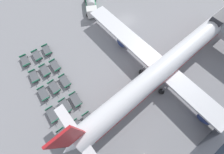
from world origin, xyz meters
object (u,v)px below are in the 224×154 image
(baggage_dolly_row_mid_b_col_e, at_px, (89,120))
(baggage_dolly_row_near_col_c, at_px, (43,94))
(airplane, at_px, (168,64))
(baggage_dolly_row_mid_b_col_a, at_px, (47,50))
(baggage_dolly_row_mid_b_col_b, at_px, (55,66))
(baggage_dolly_row_mid_a_col_e, at_px, (77,128))
(baggage_dolly_row_near_col_e, at_px, (64,137))
(baggage_dolly_row_mid_b_col_d, at_px, (76,100))
(fuel_tanker_primary, at_px, (91,4))
(baggage_dolly_row_mid_a_col_b, at_px, (45,71))
(baggage_dolly_row_mid_a_col_a, at_px, (37,56))
(baggage_dolly_row_near_col_d, at_px, (52,115))
(baggage_dolly_row_mid_a_col_c, at_px, (54,87))
(baggage_dolly_row_mid_b_col_c, at_px, (65,81))
(baggage_dolly_row_near_col_a, at_px, (25,61))
(baggage_dolly_row_near_col_b, at_px, (34,76))
(baggage_dolly_row_mid_a_col_d, at_px, (65,106))

(baggage_dolly_row_mid_b_col_e, bearing_deg, baggage_dolly_row_near_col_c, -154.36)
(airplane, xyz_separation_m, baggage_dolly_row_near_col_c, (-10.31, -22.38, -2.99))
(baggage_dolly_row_mid_b_col_a, distance_m, baggage_dolly_row_mid_b_col_b, 4.82)
(baggage_dolly_row_mid_a_col_e, xyz_separation_m, baggage_dolly_row_mid_b_col_b, (-13.81, 2.53, 0.00))
(baggage_dolly_row_near_col_e, bearing_deg, baggage_dolly_row_mid_b_col_d, 132.97)
(fuel_tanker_primary, bearing_deg, baggage_dolly_row_near_col_e, -40.61)
(baggage_dolly_row_near_col_c, distance_m, baggage_dolly_row_near_col_e, 9.30)
(baggage_dolly_row_mid_a_col_b, bearing_deg, baggage_dolly_row_mid_b_col_d, 12.86)
(baggage_dolly_row_mid_a_col_a, bearing_deg, baggage_dolly_row_near_col_d, -11.67)
(baggage_dolly_row_near_col_d, xyz_separation_m, baggage_dolly_row_mid_b_col_a, (-13.97, 5.30, 0.00))
(baggage_dolly_row_near_col_c, relative_size, baggage_dolly_row_near_col_e, 1.00)
(baggage_dolly_row_mid_a_col_c, xyz_separation_m, baggage_dolly_row_mid_b_col_c, (0.08, 2.34, 0.00))
(baggage_dolly_row_mid_a_col_e, bearing_deg, baggage_dolly_row_near_col_e, -91.63)
(baggage_dolly_row_mid_a_col_a, relative_size, baggage_dolly_row_mid_a_col_b, 1.00)
(baggage_dolly_row_near_col_c, height_order, baggage_dolly_row_near_col_e, same)
(baggage_dolly_row_near_col_a, height_order, baggage_dolly_row_mid_b_col_d, same)
(baggage_dolly_row_mid_b_col_e, bearing_deg, baggage_dolly_row_mid_a_col_a, -173.72)
(baggage_dolly_row_near_col_a, relative_size, baggage_dolly_row_mid_a_col_a, 1.01)
(airplane, distance_m, baggage_dolly_row_mid_a_col_e, 20.47)
(baggage_dolly_row_mid_b_col_b, relative_size, baggage_dolly_row_mid_b_col_e, 1.00)
(baggage_dolly_row_near_col_a, bearing_deg, baggage_dolly_row_near_col_b, 1.36)
(baggage_dolly_row_mid_a_col_c, bearing_deg, baggage_dolly_row_near_col_d, -29.31)
(airplane, relative_size, baggage_dolly_row_mid_a_col_e, 13.01)
(baggage_dolly_row_near_col_d, distance_m, baggage_dolly_row_mid_a_col_c, 5.43)
(baggage_dolly_row_near_col_a, xyz_separation_m, baggage_dolly_row_mid_b_col_b, (4.97, 4.79, 0.00))
(airplane, bearing_deg, baggage_dolly_row_mid_a_col_a, -134.44)
(baggage_dolly_row_near_col_c, height_order, baggage_dolly_row_mid_a_col_e, same)
(baggage_dolly_row_mid_a_col_e, xyz_separation_m, baggage_dolly_row_mid_b_col_c, (-9.30, 2.50, 0.00))
(baggage_dolly_row_near_col_e, bearing_deg, baggage_dolly_row_mid_b_col_c, 151.41)
(baggage_dolly_row_near_col_a, bearing_deg, baggage_dolly_row_mid_a_col_e, 6.89)
(baggage_dolly_row_mid_a_col_d, bearing_deg, baggage_dolly_row_mid_a_col_b, 179.70)
(baggage_dolly_row_near_col_e, distance_m, baggage_dolly_row_mid_b_col_c, 10.51)
(baggage_dolly_row_near_col_d, height_order, baggage_dolly_row_mid_a_col_c, same)
(baggage_dolly_row_near_col_b, relative_size, baggage_dolly_row_mid_b_col_b, 1.01)
(baggage_dolly_row_near_col_b, xyz_separation_m, baggage_dolly_row_mid_a_col_c, (4.62, 2.32, 0.00))
(baggage_dolly_row_mid_a_col_e, bearing_deg, baggage_dolly_row_near_col_d, -151.74)
(baggage_dolly_row_mid_a_col_b, xyz_separation_m, baggage_dolly_row_mid_b_col_e, (14.13, 2.21, 0.00))
(fuel_tanker_primary, bearing_deg, baggage_dolly_row_mid_a_col_a, -70.66)
(baggage_dolly_row_near_col_d, height_order, baggage_dolly_row_mid_a_col_d, same)
(baggage_dolly_row_mid_a_col_d, height_order, baggage_dolly_row_mid_b_col_c, same)
(baggage_dolly_row_mid_b_col_e, bearing_deg, baggage_dolly_row_mid_a_col_c, -166.67)
(baggage_dolly_row_mid_b_col_b, bearing_deg, baggage_dolly_row_near_col_d, -28.75)
(baggage_dolly_row_mid_a_col_e, height_order, baggage_dolly_row_mid_b_col_c, same)
(baggage_dolly_row_near_col_d, height_order, baggage_dolly_row_mid_b_col_a, same)
(fuel_tanker_primary, distance_m, baggage_dolly_row_near_col_d, 29.52)
(airplane, bearing_deg, baggage_dolly_row_near_col_a, -131.25)
(baggage_dolly_row_near_col_b, relative_size, baggage_dolly_row_mid_b_col_e, 1.01)
(fuel_tanker_primary, xyz_separation_m, baggage_dolly_row_mid_b_col_a, (6.40, -16.05, -0.75))
(baggage_dolly_row_mid_a_col_d, bearing_deg, baggage_dolly_row_mid_b_col_e, 24.96)
(baggage_dolly_row_near_col_d, relative_size, baggage_dolly_row_mid_a_col_a, 1.00)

